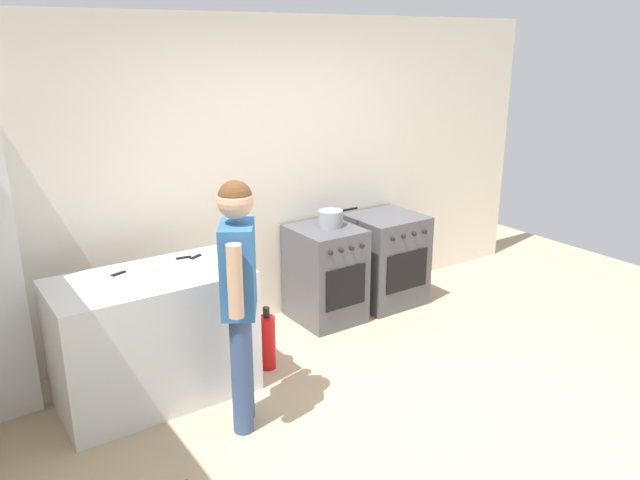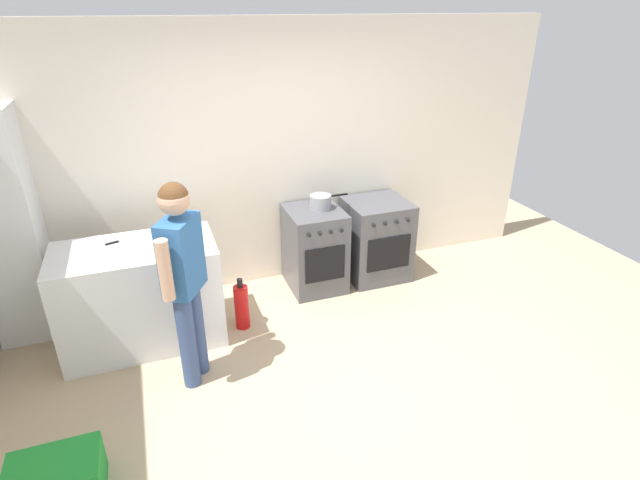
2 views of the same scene
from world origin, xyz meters
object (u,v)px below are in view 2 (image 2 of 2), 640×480
Objects in this scene: knife_carving at (172,236)px; knife_chef at (101,246)px; pot at (321,202)px; person at (183,270)px; fire_extinguisher at (242,306)px; larder_cabinet at (7,230)px; oven_right at (376,239)px; oven_left at (315,249)px; knife_bread at (159,233)px.

knife_chef is at bearing -179.24° from knife_carving.
person is (-1.43, -1.05, 0.05)m from pot.
person reaches higher than pot.
knife_carving is (-1.45, -0.28, -0.02)m from pot.
pot reaches higher than fire_extinguisher.
larder_cabinet is (-0.71, 0.37, 0.10)m from knife_chef.
knife_chef reaches higher than oven_right.
pot is 0.24× the size of person.
knife_bread is at bearing -173.55° from oven_left.
knife_bread is at bearing -12.86° from larder_cabinet.
knife_bread is 0.18× the size of larder_cabinet.
person reaches higher than oven_left.
knife_carving is 0.56m from knife_chef.
knife_carving is at bearing -15.82° from larder_cabinet.
fire_extinguisher is (1.07, -0.21, -0.69)m from knife_chef.
knife_bread is at bearing 97.73° from person.
knife_chef is 0.15× the size of larder_cabinet.
larder_cabinet is (-1.78, 0.58, 0.78)m from fire_extinguisher.
knife_carving is 0.77m from person.
knife_bread is 0.22× the size of person.
knife_bread reaches higher than fire_extinguisher.
pot reaches higher than oven_right.
person is at bearing -52.66° from knife_chef.
oven_left is 1.70× the size of fire_extinguisher.
person is (0.58, -0.76, 0.06)m from knife_chef.
knife_carving is 0.88× the size of knife_bread.
oven_right is 2.76× the size of knife_carving.
knife_bread is (-1.47, -0.17, 0.48)m from oven_left.
larder_cabinet is at bearing 164.18° from knife_carving.
oven_left is 1.01m from fire_extinguisher.
oven_left is 2.42× the size of knife_bread.
oven_left is at bearing 7.83° from knife_chef.
oven_left is 2.71m from larder_cabinet.
pot is 1.12× the size of knife_bread.
fire_extinguisher is (-1.56, -0.48, -0.21)m from oven_right.
oven_left is at bearing -180.00° from oven_right.
oven_left is 2.01m from knife_chef.
fire_extinguisher is at bearing 48.30° from person.
oven_left is at bearing 37.05° from person.
oven_left is 0.69m from oven_right.
knife_bread is 1.21m from larder_cabinet.
larder_cabinet is (-1.27, 0.36, 0.10)m from knife_carving.
knife_bread is (-2.16, -0.17, 0.48)m from oven_right.
pot is at bearing 10.92° from knife_carving.
oven_right is 0.79m from pot.
larder_cabinet reaches higher than knife_chef.
knife_carving is at bearing 156.61° from fire_extinguisher.
fire_extinguisher is at bearing -23.39° from knife_carving.
oven_left is 2.76× the size of knife_carving.
person reaches higher than knife_carving.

